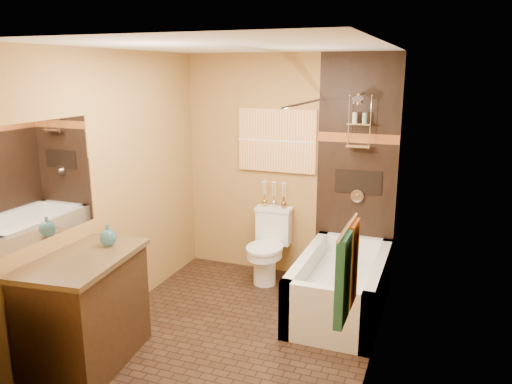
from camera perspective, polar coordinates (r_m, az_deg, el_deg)
The scene contains 23 objects.
floor at distance 4.71m, azimuth -2.29°, elevation -15.68°, with size 3.00×3.00×0.00m, color black.
wall_left at distance 4.83m, azimuth -15.66°, elevation 0.50°, with size 0.02×3.00×2.50m, color #9E743D.
wall_right at distance 3.94m, azimuth 13.84°, elevation -2.35°, with size 0.02×3.00×2.50m, color #9E743D.
wall_back at distance 5.61m, azimuth 3.59°, elevation 2.82°, with size 2.40×0.02×2.50m, color #9E743D.
wall_front at distance 2.99m, azimuth -13.95°, elevation -7.61°, with size 2.40×0.02×2.50m, color #9E743D.
ceiling at distance 4.10m, azimuth -2.63°, elevation 16.33°, with size 3.00×3.00×0.00m, color silver.
alcove_tile_back at distance 5.43m, azimuth 11.39°, elevation 2.19°, with size 0.85×0.01×2.50m, color black.
alcove_tile_right at distance 4.66m, azimuth 14.87°, elevation 0.09°, with size 0.01×1.50×2.50m, color black.
mosaic_band_back at distance 5.36m, azimuth 11.56°, elevation 6.05°, with size 0.85×0.01×0.10m, color brown.
mosaic_band_right at distance 4.59m, azimuth 15.03°, elevation 4.59°, with size 0.01×1.50×0.10m, color brown.
alcove_niche at distance 5.44m, azimuth 11.59°, elevation 1.13°, with size 0.50×0.01×0.25m, color black.
shower_fixtures at distance 5.25m, azimuth 11.68°, elevation 6.39°, with size 0.24×0.33×1.16m.
curtain_rod at distance 4.69m, azimuth 5.71°, elevation 10.10°, with size 0.03×0.03×1.55m, color silver.
towel_bar at distance 2.89m, azimuth 10.42°, elevation -3.93°, with size 0.02×0.02×0.55m, color silver.
towel_teal at distance 2.86m, azimuth 9.89°, elevation -9.85°, with size 0.05×0.22×0.52m, color #1E645B.
towel_rust at distance 3.10m, azimuth 10.83°, elevation -8.01°, with size 0.05×0.22×0.52m, color #914F1A.
sunset_painting at distance 5.57m, azimuth 2.41°, elevation 5.89°, with size 0.90×0.04×0.70m, color orange.
vanity_mirror at distance 4.12m, azimuth -22.79°, elevation 1.27°, with size 0.01×1.00×0.90m, color white.
bathtub at distance 5.05m, azimuth 9.68°, elevation -10.95°, with size 0.80×1.50×0.55m.
toilet at distance 5.61m, azimuth 1.43°, elevation -6.13°, with size 0.41×0.61×0.80m.
vanity at distance 4.29m, azimuth -18.84°, elevation -12.66°, with size 0.74×1.10×0.92m.
teal_bottle at distance 4.25m, azimuth -16.57°, elevation -4.76°, with size 0.14×0.14×0.22m, color #276577, non-canonical shape.
bud_vases at distance 5.61m, azimuth 2.08°, elevation -0.21°, with size 0.29×0.06×0.29m.
Camera 1 is at (1.62, -3.77, 2.32)m, focal length 35.00 mm.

